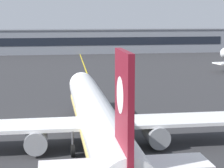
# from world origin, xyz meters

# --- Properties ---
(taxiway_centreline) EXTENTS (9.07, 179.80, 0.01)m
(taxiway_centreline) POSITION_xyz_m (0.00, 30.00, 0.00)
(taxiway_centreline) COLOR yellow
(taxiway_centreline) RESTS_ON ground
(airliner_foreground) EXTENTS (32.05, 41.43, 11.65)m
(airliner_foreground) POSITION_xyz_m (-2.67, 13.19, 3.37)
(airliner_foreground) COLOR white
(airliner_foreground) RESTS_ON ground
(safety_cone_by_nose_gear) EXTENTS (0.44, 0.44, 0.55)m
(safety_cone_by_nose_gear) POSITION_xyz_m (-1.89, 29.72, 0.26)
(safety_cone_by_nose_gear) COLOR orange
(safety_cone_by_nose_gear) RESTS_ON ground
(terminal_building) EXTENTS (112.48, 12.40, 8.77)m
(terminal_building) POSITION_xyz_m (3.39, 124.49, 4.39)
(terminal_building) COLOR gray
(terminal_building) RESTS_ON ground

